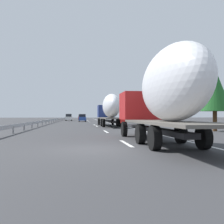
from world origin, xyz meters
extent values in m
plane|color=#38383A|center=(40.00, 0.00, 0.00)|extent=(260.00, 260.00, 0.00)
cube|color=white|center=(2.00, -1.80, 0.00)|extent=(3.20, 0.20, 0.01)
cube|color=white|center=(11.66, -1.80, 0.00)|extent=(3.20, 0.20, 0.01)
cube|color=white|center=(23.22, -1.80, 0.00)|extent=(3.20, 0.20, 0.01)
cube|color=white|center=(28.05, -1.80, 0.00)|extent=(3.20, 0.20, 0.01)
cube|color=white|center=(45.45, -1.80, 0.00)|extent=(3.20, 0.20, 0.01)
cube|color=white|center=(51.91, -1.80, 0.00)|extent=(3.20, 0.20, 0.01)
cube|color=white|center=(56.97, -1.80, 0.00)|extent=(3.20, 0.20, 0.01)
cube|color=white|center=(60.34, -1.80, 0.00)|extent=(3.20, 0.20, 0.01)
cube|color=white|center=(86.59, -1.80, 0.00)|extent=(3.20, 0.20, 0.01)
cube|color=white|center=(95.33, -1.80, 0.00)|extent=(3.20, 0.20, 0.01)
cube|color=white|center=(45.00, -5.50, 0.00)|extent=(110.00, 0.20, 0.01)
cube|color=navy|center=(28.05, -3.60, 2.15)|extent=(2.40, 2.50, 1.90)
cube|color=black|center=(29.15, -3.60, 2.65)|extent=(0.08, 2.12, 0.80)
cube|color=#262628|center=(24.92, -3.60, 0.67)|extent=(11.52, 0.70, 0.24)
cube|color=#59544C|center=(21.79, -3.60, 1.14)|extent=(10.12, 2.50, 0.12)
ellipsoid|color=white|center=(21.51, -3.60, 2.76)|extent=(7.08, 2.20, 3.12)
cube|color=red|center=(16.76, -4.29, 0.90)|extent=(0.04, 0.56, 0.56)
cylinder|color=black|center=(28.05, -2.50, 0.52)|extent=(1.04, 0.30, 1.04)
cylinder|color=black|center=(28.05, -4.70, 0.52)|extent=(1.04, 0.30, 1.04)
cylinder|color=black|center=(22.99, -2.50, 0.52)|extent=(1.04, 0.35, 1.04)
cylinder|color=black|center=(22.99, -4.70, 0.52)|extent=(1.04, 0.35, 1.04)
cylinder|color=black|center=(20.59, -2.50, 0.52)|extent=(1.04, 0.35, 1.04)
cylinder|color=black|center=(20.59, -4.70, 0.52)|extent=(1.04, 0.35, 1.04)
cube|color=#B21919|center=(6.29, -3.60, 2.15)|extent=(2.40, 2.50, 1.90)
cube|color=black|center=(7.39, -3.60, 2.65)|extent=(0.08, 2.12, 0.80)
cube|color=#262628|center=(3.40, -3.60, 0.67)|extent=(10.65, 0.70, 0.24)
cube|color=#59544C|center=(0.51, -3.60, 1.14)|extent=(9.17, 2.50, 0.12)
ellipsoid|color=white|center=(0.16, -3.60, 2.95)|extent=(6.78, 2.20, 3.49)
cylinder|color=black|center=(6.29, -2.50, 0.52)|extent=(1.04, 0.30, 1.04)
cylinder|color=black|center=(6.29, -4.70, 0.52)|extent=(1.04, 0.30, 1.04)
cylinder|color=black|center=(1.71, -2.50, 0.52)|extent=(1.04, 0.35, 1.04)
cylinder|color=black|center=(1.71, -4.70, 0.52)|extent=(1.04, 0.35, 1.04)
cylinder|color=black|center=(-0.69, -2.50, 0.52)|extent=(1.04, 0.35, 1.04)
cylinder|color=black|center=(-0.69, -4.70, 0.52)|extent=(1.04, 0.35, 1.04)
cube|color=#28479E|center=(48.75, -0.20, 0.74)|extent=(4.36, 1.73, 0.84)
cube|color=black|center=(48.42, -0.20, 1.48)|extent=(2.40, 1.52, 0.65)
cylinder|color=black|center=(50.10, 0.56, 0.32)|extent=(0.64, 0.22, 0.64)
cylinder|color=black|center=(50.10, -0.97, 0.32)|extent=(0.64, 0.22, 0.64)
cylinder|color=black|center=(47.40, 0.56, 0.32)|extent=(0.64, 0.22, 0.64)
cylinder|color=black|center=(47.40, -0.97, 0.32)|extent=(0.64, 0.22, 0.64)
cube|color=white|center=(59.84, 3.43, 0.74)|extent=(4.10, 1.77, 0.84)
cube|color=black|center=(59.53, 3.43, 1.54)|extent=(2.25, 1.56, 0.77)
cylinder|color=black|center=(61.11, 4.22, 0.32)|extent=(0.64, 0.22, 0.64)
cylinder|color=black|center=(61.11, 2.65, 0.32)|extent=(0.64, 0.22, 0.64)
cylinder|color=black|center=(58.57, 4.22, 0.32)|extent=(0.64, 0.22, 0.64)
cylinder|color=black|center=(58.57, 2.65, 0.32)|extent=(0.64, 0.22, 0.64)
cube|color=red|center=(78.64, -0.12, 0.74)|extent=(4.78, 1.82, 0.84)
cube|color=black|center=(78.28, -0.12, 1.49)|extent=(2.63, 1.60, 0.66)
cylinder|color=black|center=(80.12, 0.68, 0.32)|extent=(0.64, 0.22, 0.64)
cylinder|color=black|center=(80.12, -0.93, 0.32)|extent=(0.64, 0.22, 0.64)
cylinder|color=black|center=(77.15, 0.68, 0.32)|extent=(0.64, 0.22, 0.64)
cylinder|color=black|center=(77.15, -0.93, 0.32)|extent=(0.64, 0.22, 0.64)
cylinder|color=gray|center=(47.21, -6.70, 1.35)|extent=(0.10, 0.10, 2.69)
cube|color=#2D569E|center=(47.21, -6.70, 3.04)|extent=(0.06, 0.90, 0.70)
cylinder|color=#472D19|center=(40.85, -13.21, 0.79)|extent=(0.28, 0.28, 1.59)
cone|color=#1E5B23|center=(40.85, -13.21, 3.44)|extent=(3.11, 3.11, 3.70)
cylinder|color=#472D19|center=(36.24, -12.44, 0.98)|extent=(0.28, 0.28, 1.95)
cone|color=#286B2D|center=(36.24, -12.44, 4.44)|extent=(3.44, 3.44, 4.97)
cylinder|color=#472D19|center=(10.88, -12.05, 0.95)|extent=(0.39, 0.39, 1.90)
cone|color=#1E5B23|center=(10.88, -12.05, 3.97)|extent=(2.97, 2.97, 4.14)
cylinder|color=#472D19|center=(34.57, -11.24, 0.86)|extent=(0.31, 0.31, 1.72)
cone|color=#286B2D|center=(34.57, -11.24, 3.61)|extent=(3.74, 3.74, 3.78)
cylinder|color=#472D19|center=(29.28, -13.00, 0.72)|extent=(0.32, 0.32, 1.43)
cone|color=#1E5B23|center=(29.28, -13.00, 4.32)|extent=(2.67, 2.67, 5.78)
cylinder|color=#472D19|center=(40.32, -11.93, 0.75)|extent=(0.35, 0.35, 1.50)
cone|color=#286B2D|center=(40.32, -11.93, 3.51)|extent=(3.45, 3.45, 4.02)
cube|color=#9EA0A5|center=(43.00, 6.00, 0.60)|extent=(94.00, 0.06, 0.32)
cube|color=slate|center=(10.30, 6.00, 0.30)|extent=(0.10, 0.10, 0.60)
cube|color=slate|center=(14.39, 6.00, 0.30)|extent=(0.10, 0.10, 0.60)
cube|color=slate|center=(18.48, 6.00, 0.30)|extent=(0.10, 0.10, 0.60)
cube|color=slate|center=(22.57, 6.00, 0.30)|extent=(0.10, 0.10, 0.60)
cube|color=slate|center=(26.65, 6.00, 0.30)|extent=(0.10, 0.10, 0.60)
cube|color=slate|center=(30.74, 6.00, 0.30)|extent=(0.10, 0.10, 0.60)
cube|color=slate|center=(34.83, 6.00, 0.30)|extent=(0.10, 0.10, 0.60)
cube|color=slate|center=(38.91, 6.00, 0.30)|extent=(0.10, 0.10, 0.60)
cube|color=slate|center=(43.00, 6.00, 0.30)|extent=(0.10, 0.10, 0.60)
cube|color=slate|center=(47.09, 6.00, 0.30)|extent=(0.10, 0.10, 0.60)
cube|color=slate|center=(51.17, 6.00, 0.30)|extent=(0.10, 0.10, 0.60)
cube|color=slate|center=(55.26, 6.00, 0.30)|extent=(0.10, 0.10, 0.60)
cube|color=slate|center=(59.35, 6.00, 0.30)|extent=(0.10, 0.10, 0.60)
cube|color=slate|center=(63.43, 6.00, 0.30)|extent=(0.10, 0.10, 0.60)
cube|color=slate|center=(67.52, 6.00, 0.30)|extent=(0.10, 0.10, 0.60)
cube|color=slate|center=(71.61, 6.00, 0.30)|extent=(0.10, 0.10, 0.60)
cube|color=slate|center=(75.70, 6.00, 0.30)|extent=(0.10, 0.10, 0.60)
cube|color=slate|center=(79.78, 6.00, 0.30)|extent=(0.10, 0.10, 0.60)
cube|color=slate|center=(83.87, 6.00, 0.30)|extent=(0.10, 0.10, 0.60)
cube|color=slate|center=(87.96, 6.00, 0.30)|extent=(0.10, 0.10, 0.60)
camera|label=1|loc=(-10.77, 0.69, 1.47)|focal=39.47mm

